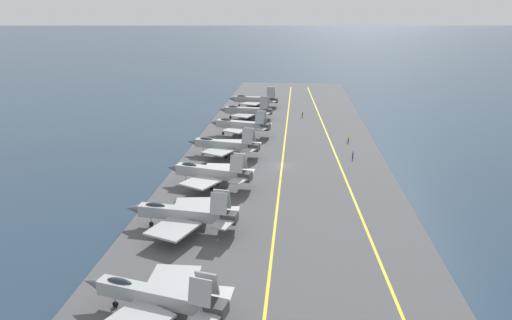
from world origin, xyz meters
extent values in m
plane|color=#23384C|center=(0.00, 0.00, 0.00)|extent=(2000.00, 2000.00, 0.00)
cube|color=#4C4C4F|center=(0.00, 0.00, 0.20)|extent=(219.54, 41.78, 0.40)
cube|color=yellow|center=(0.00, -11.49, 0.40)|extent=(197.37, 9.95, 0.01)
cube|color=yellow|center=(0.00, 0.00, 0.40)|extent=(197.59, 0.36, 0.01)
cube|color=#9EA3A8|center=(-47.70, 11.17, 2.75)|extent=(4.21, 11.82, 1.54)
cone|color=#5B5E60|center=(-46.13, 17.83, 2.75)|extent=(1.94, 2.51, 1.47)
cube|color=#38383A|center=(-49.32, 4.35, 2.75)|extent=(2.17, 2.27, 1.31)
ellipsoid|color=#232D38|center=(-46.88, 14.65, 3.48)|extent=(1.48, 2.98, 0.85)
cube|color=#9EA3A8|center=(-44.24, 9.94, 2.25)|extent=(5.82, 5.16, 0.28)
cube|color=#9EA3A8|center=(-49.81, 5.78, 4.82)|extent=(1.31, 2.36, 2.57)
cube|color=#9EA3A8|center=(-48.23, 5.40, 4.82)|extent=(1.31, 2.36, 2.57)
cube|color=#9EA3A8|center=(-47.09, 4.31, 2.75)|extent=(2.92, 2.39, 0.20)
cylinder|color=#B2B2B7|center=(-46.70, 15.43, 1.19)|extent=(0.16, 0.16, 1.58)
cylinder|color=black|center=(-46.70, 15.43, 0.70)|extent=(0.35, 0.63, 0.60)
cylinder|color=#B2B2B7|center=(-49.03, 10.25, 1.19)|extent=(0.16, 0.16, 1.58)
cylinder|color=#B2B2B7|center=(-46.93, 9.76, 1.19)|extent=(0.16, 0.16, 1.58)
cylinder|color=black|center=(-46.93, 9.76, 0.70)|extent=(0.35, 0.63, 0.60)
cube|color=#9EA3A8|center=(-28.66, 13.07, 2.78)|extent=(3.06, 12.13, 1.62)
cone|color=#5B5E60|center=(-27.82, 20.00, 2.78)|extent=(1.80, 2.44, 1.54)
cube|color=#38383A|center=(-29.52, 5.97, 2.78)|extent=(2.08, 2.16, 1.37)
ellipsoid|color=#232D38|center=(-28.22, 16.70, 3.54)|extent=(1.24, 3.01, 0.89)
cube|color=#9EA3A8|center=(-32.44, 13.12, 2.25)|extent=(7.37, 6.96, 0.28)
cube|color=#9EA3A8|center=(-24.98, 12.21, 2.25)|extent=(6.50, 5.88, 0.28)
cube|color=#9EA3A8|center=(-30.21, 7.37, 5.08)|extent=(1.19, 2.37, 2.95)
cube|color=#9EA3A8|center=(-28.52, 7.16, 5.08)|extent=(1.19, 2.37, 2.95)
cube|color=#9EA3A8|center=(-31.65, 6.72, 2.78)|extent=(3.34, 2.99, 0.20)
cube|color=#9EA3A8|center=(-27.27, 6.19, 2.78)|extent=(2.92, 2.42, 0.20)
cylinder|color=#B2B2B7|center=(-28.12, 17.50, 1.18)|extent=(0.16, 0.16, 1.57)
cylinder|color=black|center=(-28.12, 17.50, 0.70)|extent=(0.29, 0.62, 0.60)
cylinder|color=#B2B2B7|center=(-29.93, 12.00, 1.18)|extent=(0.16, 0.16, 1.57)
cylinder|color=black|center=(-29.93, 12.00, 0.70)|extent=(0.29, 0.62, 0.60)
cylinder|color=#B2B2B7|center=(-27.68, 11.72, 1.18)|extent=(0.16, 0.16, 1.57)
cylinder|color=black|center=(-27.68, 11.72, 0.70)|extent=(0.29, 0.62, 0.60)
cube|color=#A8AAAF|center=(-12.45, 12.31, 3.11)|extent=(4.47, 11.70, 1.76)
cone|color=#5B5E60|center=(-10.85, 18.87, 3.11)|extent=(2.15, 2.53, 1.67)
cube|color=#38383A|center=(-14.09, 5.60, 3.11)|extent=(2.42, 2.31, 1.50)
ellipsoid|color=#232D38|center=(-11.61, 15.74, 3.95)|extent=(1.61, 2.97, 0.97)
cube|color=#A8AAAF|center=(-16.02, 12.78, 2.54)|extent=(7.11, 6.96, 0.28)
cube|color=#A8AAAF|center=(-9.07, 11.08, 2.54)|extent=(5.42, 5.05, 0.28)
cube|color=#A8AAAF|center=(-14.69, 7.04, 5.45)|extent=(1.40, 2.35, 2.88)
cube|color=#A8AAAF|center=(-12.89, 6.60, 5.45)|extent=(1.40, 2.35, 2.88)
cube|color=#A8AAAF|center=(-16.20, 6.60, 3.11)|extent=(3.45, 3.14, 0.20)
cube|color=#A8AAAF|center=(-11.76, 5.52, 3.11)|extent=(2.94, 2.38, 0.20)
cylinder|color=#B2B2B7|center=(-11.43, 16.51, 1.32)|extent=(0.16, 0.16, 1.83)
cylinder|color=black|center=(-11.43, 16.51, 0.70)|extent=(0.36, 0.64, 0.60)
cylinder|color=#B2B2B7|center=(-13.93, 11.46, 1.32)|extent=(0.16, 0.16, 1.83)
cylinder|color=black|center=(-13.93, 11.46, 0.70)|extent=(0.36, 0.64, 0.60)
cylinder|color=#B2B2B7|center=(-11.53, 10.88, 1.32)|extent=(0.16, 0.16, 1.83)
cylinder|color=black|center=(-11.53, 10.88, 0.70)|extent=(0.36, 0.64, 0.60)
cube|color=#9EA3A8|center=(5.17, 12.66, 2.95)|extent=(4.03, 11.93, 1.65)
cone|color=#5B5E60|center=(6.57, 19.39, 2.95)|extent=(1.99, 2.51, 1.56)
cube|color=#38383A|center=(3.73, 5.77, 2.95)|extent=(2.25, 2.27, 1.40)
ellipsoid|color=#232D38|center=(5.90, 16.18, 3.74)|extent=(1.47, 3.00, 0.91)
cube|color=#9EA3A8|center=(1.83, 12.95, 2.42)|extent=(6.74, 6.79, 0.28)
cube|color=#9EA3A8|center=(8.35, 11.59, 2.42)|extent=(5.21, 5.31, 0.28)
cube|color=#9EA3A8|center=(3.15, 7.20, 5.31)|extent=(1.37, 2.38, 3.03)
cube|color=#9EA3A8|center=(4.84, 6.85, 5.31)|extent=(1.37, 2.38, 3.03)
cube|color=#9EA3A8|center=(1.65, 6.69, 2.95)|extent=(3.43, 3.12, 0.20)
cube|color=#9EA3A8|center=(6.01, 5.79, 2.95)|extent=(2.87, 2.33, 0.20)
cylinder|color=#B2B2B7|center=(6.07, 16.97, 1.27)|extent=(0.16, 0.16, 1.73)
cylinder|color=black|center=(6.07, 16.97, 0.70)|extent=(0.34, 0.63, 0.60)
cylinder|color=#B2B2B7|center=(3.79, 11.72, 1.27)|extent=(0.16, 0.16, 1.73)
cylinder|color=black|center=(3.79, 11.72, 0.70)|extent=(0.34, 0.63, 0.60)
cylinder|color=#B2B2B7|center=(6.05, 11.25, 1.27)|extent=(0.16, 0.16, 1.73)
cylinder|color=black|center=(6.05, 11.25, 0.70)|extent=(0.34, 0.63, 0.60)
cube|color=#9EA3A8|center=(21.80, 11.25, 3.17)|extent=(4.42, 11.54, 1.76)
cone|color=#5B5E60|center=(23.38, 17.71, 3.17)|extent=(2.14, 2.50, 1.67)
cube|color=#38383A|center=(20.19, 4.63, 3.17)|extent=(2.41, 2.28, 1.50)
ellipsoid|color=#232D38|center=(22.63, 14.63, 4.01)|extent=(1.60, 2.94, 0.97)
cube|color=#9EA3A8|center=(18.61, 11.63, 2.60)|extent=(6.40, 6.54, 0.28)
cube|color=#9EA3A8|center=(24.82, 10.11, 2.60)|extent=(4.66, 4.98, 0.28)
cube|color=#9EA3A8|center=(19.59, 6.05, 5.51)|extent=(1.39, 2.32, 2.88)
cube|color=#9EA3A8|center=(21.38, 5.61, 5.51)|extent=(1.39, 2.32, 2.88)
cube|color=#9EA3A8|center=(18.09, 5.62, 3.17)|extent=(3.43, 3.11, 0.20)
cube|color=#9EA3A8|center=(22.52, 4.54, 3.17)|extent=(2.93, 2.34, 0.20)
cylinder|color=#B2B2B7|center=(22.81, 15.38, 1.35)|extent=(0.16, 0.16, 1.89)
cylinder|color=black|center=(22.81, 15.38, 0.70)|extent=(0.36, 0.64, 0.60)
cylinder|color=#B2B2B7|center=(20.33, 10.41, 1.35)|extent=(0.16, 0.16, 1.89)
cylinder|color=black|center=(20.33, 10.41, 0.70)|extent=(0.36, 0.64, 0.60)
cylinder|color=#B2B2B7|center=(22.73, 9.83, 1.35)|extent=(0.16, 0.16, 1.89)
cylinder|color=black|center=(22.73, 9.83, 0.70)|extent=(0.36, 0.64, 0.60)
cube|color=gray|center=(40.60, 11.96, 2.74)|extent=(2.83, 11.52, 1.74)
cone|color=#5B5E60|center=(41.23, 18.55, 2.74)|extent=(1.85, 2.31, 1.66)
cube|color=#38383A|center=(39.95, 5.21, 2.74)|extent=(2.17, 2.03, 1.48)
ellipsoid|color=#232D38|center=(40.93, 15.41, 3.56)|extent=(1.22, 2.85, 0.96)
cube|color=gray|center=(36.95, 11.92, 2.17)|extent=(6.84, 6.49, 0.28)
cube|color=gray|center=(44.17, 11.23, 2.17)|extent=(6.18, 5.69, 0.28)
cube|color=gray|center=(39.15, 6.52, 5.28)|extent=(1.21, 2.24, 3.30)
cube|color=gray|center=(40.98, 6.35, 5.28)|extent=(1.21, 2.24, 3.30)
cube|color=gray|center=(37.73, 5.89, 2.74)|extent=(3.27, 2.83, 0.20)
cube|color=gray|center=(42.25, 5.45, 2.74)|extent=(2.96, 2.37, 0.20)
cylinder|color=#B2B2B7|center=(41.00, 16.18, 1.13)|extent=(0.16, 0.16, 1.46)
cylinder|color=black|center=(41.00, 16.18, 0.70)|extent=(0.28, 0.62, 0.60)
cylinder|color=#B2B2B7|center=(39.27, 10.92, 1.13)|extent=(0.16, 0.16, 1.46)
cylinder|color=black|center=(39.27, 10.92, 0.70)|extent=(0.28, 0.62, 0.60)
cylinder|color=#B2B2B7|center=(41.70, 10.69, 1.13)|extent=(0.16, 0.16, 1.46)
cylinder|color=black|center=(41.70, 10.69, 0.70)|extent=(0.28, 0.62, 0.60)
cube|color=gray|center=(57.84, 11.46, 2.72)|extent=(2.79, 12.04, 1.72)
cone|color=#5B5E60|center=(58.46, 18.37, 2.72)|extent=(1.83, 2.40, 1.63)
cube|color=#38383A|center=(57.19, 4.39, 2.72)|extent=(2.14, 2.11, 1.46)
ellipsoid|color=#232D38|center=(58.16, 15.08, 3.53)|extent=(1.20, 2.98, 0.95)
cube|color=gray|center=(54.21, 11.39, 2.16)|extent=(6.88, 6.68, 0.28)
cube|color=gray|center=(61.39, 10.74, 2.16)|extent=(6.21, 5.94, 0.28)
cube|color=gray|center=(56.41, 5.76, 5.22)|extent=(1.19, 2.34, 3.24)
cube|color=gray|center=(58.21, 5.60, 5.22)|extent=(1.19, 2.34, 3.24)
cube|color=gray|center=(54.99, 5.08, 2.72)|extent=(3.29, 2.91, 0.20)
cube|color=gray|center=(59.49, 4.67, 2.72)|extent=(2.98, 2.49, 0.20)
cylinder|color=#B2B2B7|center=(58.24, 15.88, 1.13)|extent=(0.16, 0.16, 1.46)
cylinder|color=black|center=(58.24, 15.88, 0.70)|extent=(0.27, 0.62, 0.60)
cylinder|color=#B2B2B7|center=(56.53, 10.37, 1.13)|extent=(0.16, 0.16, 1.46)
cylinder|color=black|center=(56.53, 10.37, 0.70)|extent=(0.27, 0.62, 0.60)
cylinder|color=#B2B2B7|center=(58.92, 10.15, 1.13)|extent=(0.16, 0.16, 1.46)
cylinder|color=black|center=(58.92, 10.15, 0.70)|extent=(0.27, 0.62, 0.60)
cylinder|color=#232328|center=(5.81, -14.38, 0.81)|extent=(0.24, 0.24, 0.81)
cube|color=#284CB2|center=(5.81, -14.38, 1.49)|extent=(0.38, 0.26, 0.56)
sphere|color=#9E7051|center=(5.81, -14.38, 1.90)|extent=(0.22, 0.22, 0.22)
sphere|color=#284CB2|center=(5.81, -14.38, 1.96)|extent=(0.24, 0.24, 0.24)
cylinder|color=#4C473D|center=(43.93, -4.26, 0.81)|extent=(0.24, 0.24, 0.83)
cube|color=brown|center=(43.93, -4.26, 1.50)|extent=(0.46, 0.42, 0.54)
sphere|color=beige|center=(43.93, -4.26, 1.90)|extent=(0.22, 0.22, 0.22)
sphere|color=brown|center=(43.93, -4.26, 1.96)|extent=(0.24, 0.24, 0.24)
cylinder|color=#232328|center=(18.39, -14.72, 0.84)|extent=(0.24, 0.24, 0.87)
cube|color=yellow|center=(18.39, -14.72, 1.55)|extent=(0.41, 0.46, 0.56)
sphere|color=beige|center=(18.39, -14.72, 1.96)|extent=(0.22, 0.22, 0.22)
sphere|color=yellow|center=(18.39, -14.72, 2.02)|extent=(0.24, 0.24, 0.24)
camera|label=1|loc=(-85.18, -2.63, 29.35)|focal=32.00mm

